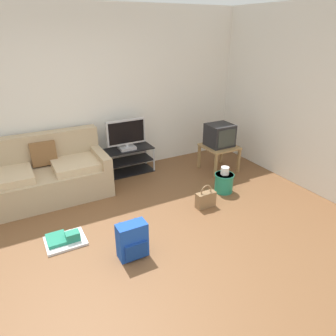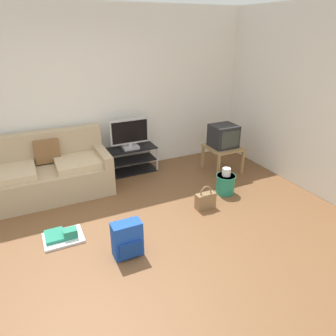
% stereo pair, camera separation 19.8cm
% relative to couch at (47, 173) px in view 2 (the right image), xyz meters
% --- Properties ---
extents(ground_plane, '(9.00, 9.80, 0.02)m').
position_rel_couch_xyz_m(ground_plane, '(0.66, -1.96, -0.35)').
color(ground_plane, brown).
extents(wall_back, '(9.00, 0.10, 2.70)m').
position_rel_couch_xyz_m(wall_back, '(0.66, 0.49, 1.01)').
color(wall_back, silver).
rests_on(wall_back, ground_plane).
extents(wall_right, '(0.10, 3.60, 2.70)m').
position_rel_couch_xyz_m(wall_right, '(3.71, -1.12, 1.01)').
color(wall_right, silver).
rests_on(wall_right, ground_plane).
extents(couch, '(1.83, 0.88, 0.91)m').
position_rel_couch_xyz_m(couch, '(0.00, 0.00, 0.00)').
color(couch, tan).
rests_on(couch, ground_plane).
extents(tv_stand, '(0.89, 0.38, 0.45)m').
position_rel_couch_xyz_m(tv_stand, '(1.40, 0.20, -0.11)').
color(tv_stand, black).
rests_on(tv_stand, ground_plane).
extents(flat_tv, '(0.68, 0.22, 0.52)m').
position_rel_couch_xyz_m(flat_tv, '(1.40, 0.18, 0.37)').
color(flat_tv, '#B2B2B7').
rests_on(flat_tv, tv_stand).
extents(side_table, '(0.56, 0.56, 0.46)m').
position_rel_couch_xyz_m(side_table, '(2.87, -0.47, 0.06)').
color(side_table, '#9E7A4C').
rests_on(side_table, ground_plane).
extents(crt_tv, '(0.42, 0.40, 0.38)m').
position_rel_couch_xyz_m(crt_tv, '(2.87, -0.45, 0.32)').
color(crt_tv, '#232326').
rests_on(crt_tv, side_table).
extents(backpack, '(0.33, 0.25, 0.42)m').
position_rel_couch_xyz_m(backpack, '(0.63, -1.88, -0.13)').
color(backpack, blue).
rests_on(backpack, ground_plane).
extents(handbag, '(0.29, 0.12, 0.35)m').
position_rel_couch_xyz_m(handbag, '(1.94, -1.41, -0.21)').
color(handbag, olive).
rests_on(handbag, ground_plane).
extents(cleaning_bucket, '(0.30, 0.30, 0.42)m').
position_rel_couch_xyz_m(cleaning_bucket, '(2.45, -1.16, -0.16)').
color(cleaning_bucket, '#238466').
rests_on(cleaning_bucket, ground_plane).
extents(floor_tray, '(0.46, 0.37, 0.14)m').
position_rel_couch_xyz_m(floor_tray, '(0.01, -1.27, -0.30)').
color(floor_tray, silver).
rests_on(floor_tray, ground_plane).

